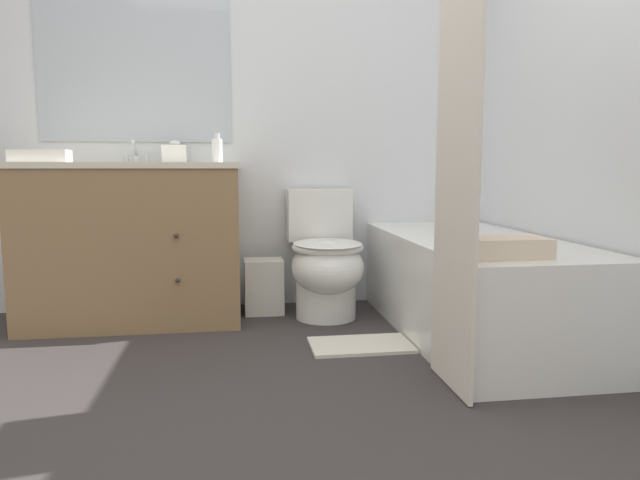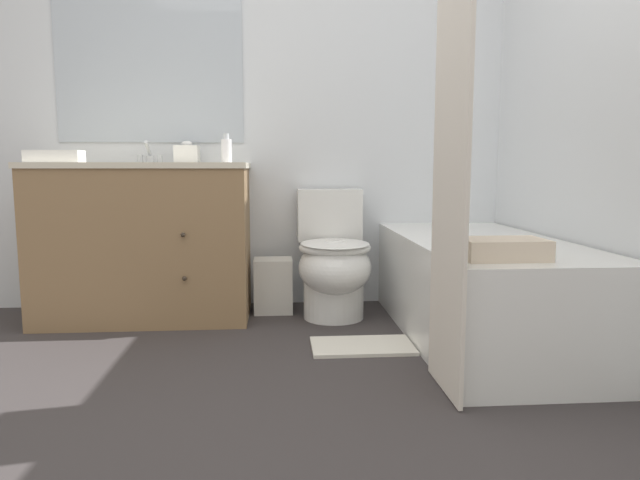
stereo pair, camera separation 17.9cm
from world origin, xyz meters
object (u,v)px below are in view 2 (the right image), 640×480
object	(u,v)px
bathtub	(482,288)
bath_towel_folded	(503,249)
toilet	(333,262)
tissue_box	(187,154)
sink_faucet	(150,157)
hand_towel_folded	(55,156)
bath_mat	(362,346)
wastebasket	(273,285)
vanity_cabinet	(146,240)
soap_dispenser	(226,150)

from	to	relation	value
bathtub	bath_towel_folded	distance (m)	0.67
toilet	tissue_box	bearing A→B (deg)	164.04
sink_faucet	hand_towel_folded	world-z (taller)	sink_faucet
bath_mat	wastebasket	bearing A→B (deg)	120.75
vanity_cabinet	soap_dispenser	xyz separation A→B (m)	(0.45, -0.02, 0.49)
bathtub	bath_towel_folded	world-z (taller)	bath_towel_folded
soap_dispenser	toilet	bearing A→B (deg)	-5.21
tissue_box	soap_dispenser	world-z (taller)	soap_dispenser
wastebasket	bath_mat	xyz separation A→B (m)	(0.41, -0.70, -0.15)
sink_faucet	tissue_box	bearing A→B (deg)	-6.08
bathtub	soap_dispenser	world-z (taller)	soap_dispenser
tissue_box	bath_mat	xyz separation A→B (m)	(0.90, -0.79, -0.90)
sink_faucet	wastebasket	world-z (taller)	sink_faucet
hand_towel_folded	bath_towel_folded	world-z (taller)	hand_towel_folded
vanity_cabinet	tissue_box	size ratio (longest dim) A/B	8.60
tissue_box	soap_dispenser	xyz separation A→B (m)	(0.24, -0.18, 0.02)
wastebasket	hand_towel_folded	size ratio (longest dim) A/B	1.16
toilet	soap_dispenser	bearing A→B (deg)	174.79
sink_faucet	hand_towel_folded	bearing A→B (deg)	-138.37
sink_faucet	bath_towel_folded	size ratio (longest dim) A/B	0.45
tissue_box	hand_towel_folded	size ratio (longest dim) A/B	0.49
wastebasket	tissue_box	xyz separation A→B (m)	(-0.48, 0.09, 0.75)
bath_towel_folded	bathtub	bearing A→B (deg)	76.20
toilet	soap_dispenser	world-z (taller)	soap_dispenser
vanity_cabinet	bath_mat	size ratio (longest dim) A/B	2.42
vanity_cabinet	hand_towel_folded	xyz separation A→B (m)	(-0.40, -0.17, 0.45)
hand_towel_folded	bath_mat	world-z (taller)	hand_towel_folded
bathtub	vanity_cabinet	bearing A→B (deg)	163.24
hand_towel_folded	wastebasket	bearing A→B (deg)	12.17
bath_towel_folded	soap_dispenser	bearing A→B (deg)	135.97
tissue_box	bath_towel_folded	bearing A→B (deg)	-42.94
sink_faucet	soap_dispenser	size ratio (longest dim) A/B	0.91
soap_dispenser	vanity_cabinet	bearing A→B (deg)	176.95
bathtub	tissue_box	bearing A→B (deg)	155.83
toilet	bath_mat	bearing A→B (deg)	-81.88
hand_towel_folded	sink_faucet	bearing A→B (deg)	41.63
wastebasket	bath_towel_folded	bearing A→B (deg)	-53.22
vanity_cabinet	toilet	distance (m)	1.04
wastebasket	bath_mat	bearing A→B (deg)	-59.25
bath_towel_folded	tissue_box	bearing A→B (deg)	137.06
vanity_cabinet	toilet	bearing A→B (deg)	-4.26
bath_mat	tissue_box	bearing A→B (deg)	138.66
bathtub	soap_dispenser	distance (m)	1.52
vanity_cabinet	toilet	xyz separation A→B (m)	(1.03, -0.08, -0.12)
bathtub	toilet	bearing A→B (deg)	147.24
sink_faucet	bathtub	world-z (taller)	sink_faucet
vanity_cabinet	hand_towel_folded	size ratio (longest dim) A/B	4.25
hand_towel_folded	bath_mat	size ratio (longest dim) A/B	0.57
bath_mat	bath_towel_folded	bearing A→B (deg)	-45.82
bathtub	bath_mat	xyz separation A→B (m)	(-0.60, -0.11, -0.24)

